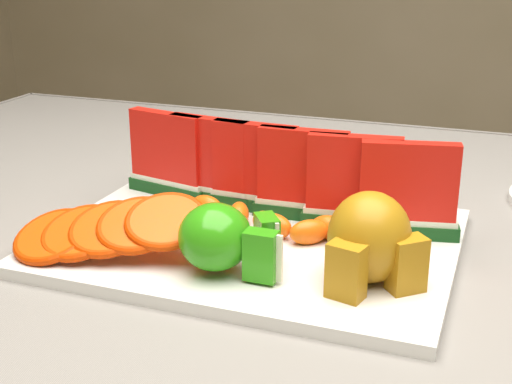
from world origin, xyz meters
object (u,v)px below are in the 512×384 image
at_px(platter, 253,241).
at_px(fork, 184,136).
at_px(pear_cluster, 370,241).
at_px(apple_cluster, 223,239).

relative_size(platter, fork, 2.05).
xyz_separation_m(pear_cluster, fork, (-0.38, 0.42, -0.05)).
distance_m(platter, apple_cluster, 0.10).
height_order(platter, fork, platter).
relative_size(apple_cluster, fork, 0.55).
distance_m(apple_cluster, pear_cluster, 0.13).
bearing_deg(platter, pear_cluster, -24.58).
bearing_deg(pear_cluster, apple_cluster, -167.67).
bearing_deg(fork, apple_cluster, -60.25).
bearing_deg(pear_cluster, platter, 155.42).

